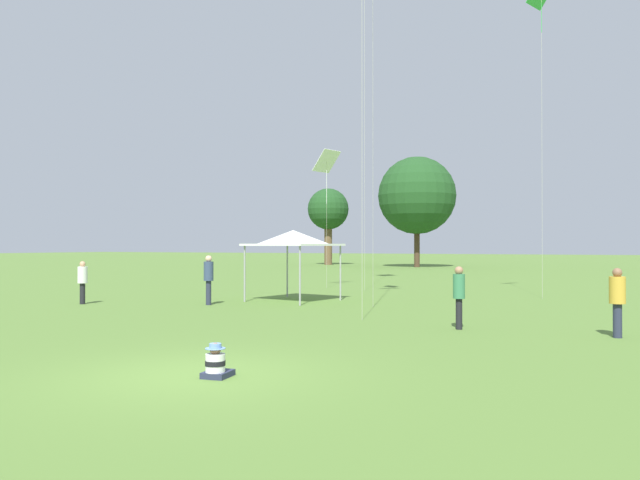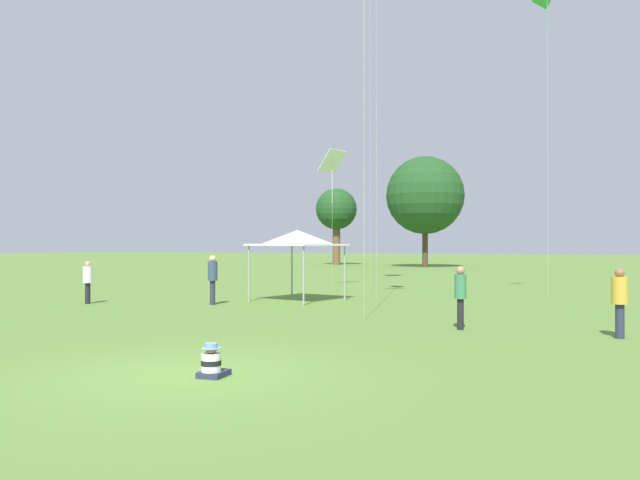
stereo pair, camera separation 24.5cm
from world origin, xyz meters
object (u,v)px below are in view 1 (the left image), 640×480
object	(u,v)px
person_standing_2	(617,296)
distant_tree_0	(328,210)
person_standing_1	(83,279)
distant_tree_2	(417,196)
person_standing_0	(209,275)
person_standing_3	(459,291)
kite_4	(327,163)
canopy_tent	(293,238)
seated_toddler	(216,363)

from	to	relation	value
person_standing_2	distant_tree_0	bearing A→B (deg)	26.97
person_standing_1	distant_tree_2	distance (m)	44.27
person_standing_0	distant_tree_2	xyz separation A→B (m)	(-4.65, 42.06, 6.15)
person_standing_1	distant_tree_2	xyz separation A→B (m)	(-0.20, 43.82, 6.29)
person_standing_3	distant_tree_0	distance (m)	54.79
person_standing_2	kite_4	distance (m)	19.22
person_standing_2	canopy_tent	distance (m)	12.83
person_standing_3	kite_4	distance (m)	16.92
person_standing_1	kite_4	distance (m)	13.80
canopy_tent	distant_tree_0	size ratio (longest dim) A/B	0.40
person_standing_2	distant_tree_2	size ratio (longest dim) A/B	0.15
seated_toddler	person_standing_3	distance (m)	8.04
person_standing_0	canopy_tent	bearing A→B (deg)	176.31
person_standing_3	seated_toddler	bearing A→B (deg)	33.89
seated_toddler	person_standing_2	xyz separation A→B (m)	(6.02, 7.83, 0.75)
person_standing_0	canopy_tent	distance (m)	3.73
person_standing_1	distant_tree_0	bearing A→B (deg)	154.58
person_standing_2	distant_tree_2	bearing A→B (deg)	17.46
person_standing_2	distant_tree_0	size ratio (longest dim) A/B	0.19
kite_4	person_standing_0	bearing A→B (deg)	58.62
canopy_tent	person_standing_2	bearing A→B (deg)	-24.79
person_standing_1	distant_tree_0	world-z (taller)	distant_tree_0
person_standing_1	person_standing_2	xyz separation A→B (m)	(18.07, -0.78, 0.03)
person_standing_0	person_standing_3	bearing A→B (deg)	107.19
person_standing_1	kite_4	world-z (taller)	kite_4
person_standing_3	canopy_tent	size ratio (longest dim) A/B	0.48
person_standing_0	distant_tree_0	distance (m)	48.32
person_standing_0	person_standing_1	bearing A→B (deg)	-35.88
person_standing_2	canopy_tent	size ratio (longest dim) A/B	0.48
person_standing_2	kite_4	xyz separation A→B (m)	(-13.47, 12.58, 5.45)
person_standing_1	canopy_tent	bearing A→B (deg)	85.87
person_standing_3	kite_4	size ratio (longest dim) A/B	0.23
person_standing_1	distant_tree_2	bearing A→B (deg)	141.02
person_standing_1	person_standing_2	distance (m)	18.08
person_standing_3	kite_4	bearing A→B (deg)	-92.15
canopy_tent	distant_tree_0	bearing A→B (deg)	113.04
kite_4	canopy_tent	bearing A→B (deg)	74.16
kite_4	distant_tree_0	world-z (taller)	distant_tree_0
seated_toddler	person_standing_3	size ratio (longest dim) A/B	0.35
person_standing_0	person_standing_2	size ratio (longest dim) A/B	1.10
kite_4	distant_tree_2	distance (m)	32.39
canopy_tent	distant_tree_0	distance (m)	46.33
person_standing_1	canopy_tent	distance (m)	8.09
seated_toddler	person_standing_1	size ratio (longest dim) A/B	0.36
canopy_tent	kite_4	bearing A→B (deg)	104.69
distant_tree_0	seated_toddler	bearing A→B (deg)	-67.01
distant_tree_2	seated_toddler	bearing A→B (deg)	-76.85
person_standing_3	distant_tree_0	size ratio (longest dim) A/B	0.19
distant_tree_0	person_standing_1	bearing A→B (deg)	-76.18
person_standing_2	canopy_tent	xyz separation A→B (m)	(-11.57, 5.34, 1.49)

